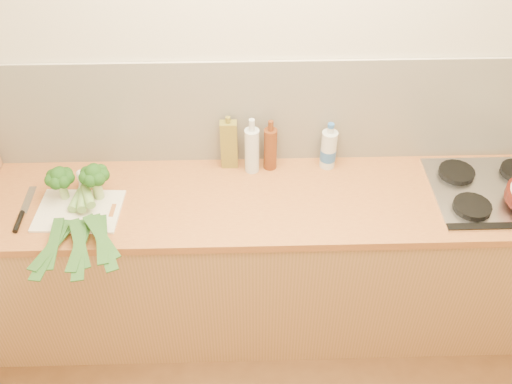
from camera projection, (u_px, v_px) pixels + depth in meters
room_shell at (275, 113)px, 2.67m from camera, size 3.50×3.50×3.50m
counter at (274, 261)px, 2.94m from camera, size 3.20×0.62×0.90m
gas_hob at (496, 191)px, 2.64m from camera, size 0.58×0.50×0.04m
chopping_board at (79, 211)px, 2.56m from camera, size 0.38×0.29×0.01m
broccoli_left at (60, 178)px, 2.54m from camera, size 0.13×0.13×0.17m
broccoli_right at (94, 176)px, 2.53m from camera, size 0.13×0.14×0.19m
leek_front at (71, 212)px, 2.51m from camera, size 0.16×0.64×0.04m
leek_mid at (82, 212)px, 2.48m from camera, size 0.16×0.64×0.04m
leek_back at (92, 207)px, 2.48m from camera, size 0.29×0.62×0.04m
chefs_knife at (21, 216)px, 2.53m from camera, size 0.04×0.31×0.02m
oil_tin at (229, 144)px, 2.72m from camera, size 0.08×0.05×0.28m
glass_bottle at (252, 150)px, 2.70m from camera, size 0.07×0.07×0.29m
amber_bottle at (270, 148)px, 2.72m from camera, size 0.06×0.06×0.27m
water_bottle at (328, 150)px, 2.74m from camera, size 0.08×0.08×0.23m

